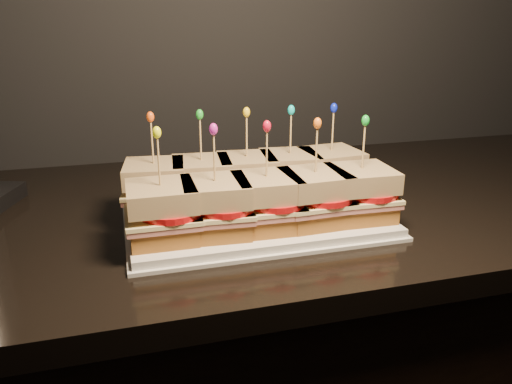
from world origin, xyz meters
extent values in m
cube|color=black|center=(-0.74, 1.66, 0.88)|extent=(2.67, 0.70, 0.04)
cube|color=white|center=(-0.83, 1.56, 0.91)|extent=(0.41, 0.25, 0.02)
cube|color=white|center=(-0.83, 1.56, 0.91)|extent=(0.42, 0.26, 0.01)
cube|color=brown|center=(-0.98, 1.62, 0.93)|extent=(0.10, 0.10, 0.03)
cube|color=#C36C64|center=(-0.98, 1.62, 0.95)|extent=(0.11, 0.11, 0.01)
cube|color=#FFEBA0|center=(-0.98, 1.62, 0.96)|extent=(0.12, 0.11, 0.01)
cylinder|color=red|center=(-0.97, 1.61, 0.96)|extent=(0.09, 0.09, 0.01)
cube|color=#5E340C|center=(-0.98, 1.62, 0.98)|extent=(0.11, 0.11, 0.03)
cylinder|color=tan|center=(-0.98, 1.62, 1.03)|extent=(0.00, 0.00, 0.09)
ellipsoid|color=#FC5410|center=(-0.98, 1.62, 1.08)|extent=(0.01, 0.01, 0.02)
cube|color=brown|center=(-0.91, 1.62, 0.93)|extent=(0.10, 0.10, 0.03)
cube|color=#C36C64|center=(-0.91, 1.62, 0.95)|extent=(0.11, 0.11, 0.01)
cube|color=#FFEBA0|center=(-0.91, 1.62, 0.96)|extent=(0.11, 0.11, 0.01)
cylinder|color=red|center=(-0.89, 1.61, 0.96)|extent=(0.09, 0.09, 0.01)
cube|color=#5E340C|center=(-0.91, 1.62, 0.98)|extent=(0.10, 0.10, 0.03)
cylinder|color=tan|center=(-0.91, 1.62, 1.03)|extent=(0.00, 0.00, 0.09)
ellipsoid|color=green|center=(-0.91, 1.62, 1.08)|extent=(0.01, 0.01, 0.02)
cube|color=brown|center=(-0.83, 1.62, 0.93)|extent=(0.10, 0.10, 0.03)
cube|color=#C36C64|center=(-0.83, 1.62, 0.95)|extent=(0.11, 0.11, 0.01)
cube|color=#FFEBA0|center=(-0.83, 1.62, 0.96)|extent=(0.11, 0.11, 0.01)
cylinder|color=red|center=(-0.82, 1.61, 0.96)|extent=(0.09, 0.09, 0.01)
cube|color=#5E340C|center=(-0.83, 1.62, 0.98)|extent=(0.10, 0.10, 0.03)
cylinder|color=tan|center=(-0.83, 1.62, 1.03)|extent=(0.00, 0.00, 0.09)
ellipsoid|color=yellow|center=(-0.83, 1.62, 1.08)|extent=(0.01, 0.01, 0.02)
cube|color=brown|center=(-0.75, 1.62, 0.93)|extent=(0.10, 0.10, 0.03)
cube|color=#C36C64|center=(-0.75, 1.62, 0.95)|extent=(0.11, 0.11, 0.01)
cube|color=#FFEBA0|center=(-0.75, 1.62, 0.96)|extent=(0.11, 0.11, 0.01)
cylinder|color=red|center=(-0.74, 1.61, 0.96)|extent=(0.09, 0.09, 0.01)
cube|color=#5E340C|center=(-0.75, 1.62, 0.98)|extent=(0.10, 0.10, 0.03)
cylinder|color=tan|center=(-0.75, 1.62, 1.03)|extent=(0.00, 0.00, 0.09)
ellipsoid|color=#09C6C2|center=(-0.75, 1.62, 1.08)|extent=(0.01, 0.01, 0.02)
cube|color=brown|center=(-0.67, 1.62, 0.93)|extent=(0.10, 0.10, 0.03)
cube|color=#C36C64|center=(-0.67, 1.62, 0.95)|extent=(0.11, 0.11, 0.01)
cube|color=#FFEBA0|center=(-0.67, 1.62, 0.96)|extent=(0.11, 0.11, 0.01)
cylinder|color=red|center=(-0.66, 1.61, 0.96)|extent=(0.09, 0.09, 0.01)
cube|color=#5E340C|center=(-0.67, 1.62, 0.98)|extent=(0.10, 0.10, 0.03)
cylinder|color=tan|center=(-0.67, 1.62, 1.03)|extent=(0.00, 0.00, 0.09)
ellipsoid|color=#0C1DCD|center=(-0.67, 1.62, 1.08)|extent=(0.01, 0.01, 0.02)
cube|color=brown|center=(-0.98, 1.50, 0.93)|extent=(0.09, 0.09, 0.03)
cube|color=#C36C64|center=(-0.98, 1.50, 0.95)|extent=(0.10, 0.10, 0.01)
cube|color=#FFEBA0|center=(-0.98, 1.50, 0.96)|extent=(0.10, 0.10, 0.01)
cylinder|color=red|center=(-0.97, 1.49, 0.96)|extent=(0.09, 0.09, 0.01)
cube|color=#5E340C|center=(-0.98, 1.50, 0.98)|extent=(0.09, 0.09, 0.03)
cylinder|color=tan|center=(-0.98, 1.50, 1.03)|extent=(0.00, 0.00, 0.09)
ellipsoid|color=#ECF10F|center=(-0.98, 1.50, 1.08)|extent=(0.01, 0.01, 0.02)
cube|color=brown|center=(-0.91, 1.50, 0.93)|extent=(0.10, 0.10, 0.03)
cube|color=#C36C64|center=(-0.91, 1.50, 0.95)|extent=(0.11, 0.10, 0.01)
cube|color=#FFEBA0|center=(-0.91, 1.50, 0.96)|extent=(0.11, 0.11, 0.01)
cylinder|color=red|center=(-0.89, 1.49, 0.96)|extent=(0.09, 0.09, 0.01)
cube|color=#5E340C|center=(-0.91, 1.50, 0.98)|extent=(0.10, 0.10, 0.03)
cylinder|color=tan|center=(-0.91, 1.50, 1.03)|extent=(0.00, 0.00, 0.09)
ellipsoid|color=#C4229A|center=(-0.91, 1.50, 1.08)|extent=(0.01, 0.01, 0.02)
cube|color=brown|center=(-0.83, 1.50, 0.93)|extent=(0.10, 0.10, 0.03)
cube|color=#C36C64|center=(-0.83, 1.50, 0.95)|extent=(0.10, 0.10, 0.01)
cube|color=#FFEBA0|center=(-0.83, 1.50, 0.96)|extent=(0.11, 0.10, 0.01)
cylinder|color=red|center=(-0.82, 1.49, 0.96)|extent=(0.09, 0.09, 0.01)
cube|color=#5E340C|center=(-0.83, 1.50, 0.98)|extent=(0.10, 0.10, 0.03)
cylinder|color=tan|center=(-0.83, 1.50, 1.03)|extent=(0.00, 0.00, 0.09)
ellipsoid|color=red|center=(-0.83, 1.50, 1.08)|extent=(0.01, 0.01, 0.02)
cube|color=brown|center=(-0.75, 1.50, 0.93)|extent=(0.10, 0.10, 0.03)
cube|color=#C36C64|center=(-0.75, 1.50, 0.95)|extent=(0.11, 0.10, 0.01)
cube|color=#FFEBA0|center=(-0.75, 1.50, 0.96)|extent=(0.11, 0.10, 0.01)
cylinder|color=red|center=(-0.74, 1.49, 0.96)|extent=(0.09, 0.09, 0.01)
cube|color=#5E340C|center=(-0.75, 1.50, 0.98)|extent=(0.10, 0.10, 0.03)
cylinder|color=tan|center=(-0.75, 1.50, 1.03)|extent=(0.00, 0.00, 0.09)
ellipsoid|color=orange|center=(-0.75, 1.50, 1.08)|extent=(0.01, 0.01, 0.02)
cube|color=brown|center=(-0.67, 1.50, 0.93)|extent=(0.10, 0.10, 0.03)
cube|color=#C36C64|center=(-0.67, 1.50, 0.95)|extent=(0.11, 0.10, 0.01)
cube|color=#FFEBA0|center=(-0.67, 1.50, 0.96)|extent=(0.11, 0.10, 0.01)
cylinder|color=red|center=(-0.66, 1.49, 0.96)|extent=(0.09, 0.09, 0.01)
cube|color=#5E340C|center=(-0.67, 1.50, 0.98)|extent=(0.10, 0.10, 0.03)
cylinder|color=tan|center=(-0.67, 1.50, 1.03)|extent=(0.00, 0.00, 0.09)
ellipsoid|color=green|center=(-0.67, 1.50, 1.08)|extent=(0.01, 0.01, 0.02)
camera|label=1|loc=(-1.03, 0.83, 1.22)|focal=35.00mm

